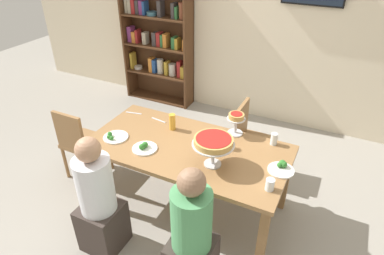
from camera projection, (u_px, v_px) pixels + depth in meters
The scene contains 19 objects.
ground_plane at pixel (188, 205), 3.46m from camera, with size 12.00×12.00×0.00m, color gray.
rear_partition at pixel (262, 20), 4.40m from camera, with size 8.00×0.12×2.80m, color beige.
dining_table at pixel (187, 153), 3.11m from camera, with size 1.86×0.94×0.74m.
bookshelf at pixel (158, 31), 4.98m from camera, with size 1.10×0.30×2.21m.
diner_near_left at pixel (99, 204), 2.79m from camera, with size 0.34×0.34×1.15m.
diner_near_right at pixel (191, 240), 2.48m from camera, with size 0.34×0.34×1.15m.
chair_head_west at pixel (80, 141), 3.60m from camera, with size 0.40×0.40×0.87m.
chair_far_right at pixel (250, 137), 3.67m from camera, with size 0.40×0.40×0.87m.
deep_dish_pizza_stand at pixel (213, 143), 2.73m from camera, with size 0.36×0.36×0.27m.
personal_pizza_stand at pixel (236, 120), 3.18m from camera, with size 0.18×0.18×0.22m.
salad_plate_near_diner at pixel (144, 147), 3.03m from camera, with size 0.23×0.23×0.07m.
salad_plate_far_diner at pixel (115, 137), 3.18m from camera, with size 0.24×0.24×0.06m.
salad_plate_spare at pixel (281, 168), 2.77m from camera, with size 0.22×0.22×0.07m.
beer_glass_amber_tall at pixel (221, 140), 3.03m from camera, with size 0.07×0.07×0.15m, color gold.
beer_glass_amber_short at pixel (172, 122), 3.29m from camera, with size 0.06×0.06×0.17m, color gold.
water_glass_clear_near at pixel (274, 139), 3.07m from camera, with size 0.06×0.06×0.12m, color white.
water_glass_clear_far at pixel (270, 185), 2.55m from camera, with size 0.07×0.07×0.10m, color white.
cutlery_fork_near at pixel (159, 120), 3.48m from camera, with size 0.18×0.02×0.01m, color silver.
cutlery_knife_near at pixel (134, 113), 3.60m from camera, with size 0.18×0.02×0.01m, color silver.
Camera 1 is at (1.15, -2.24, 2.50)m, focal length 31.13 mm.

